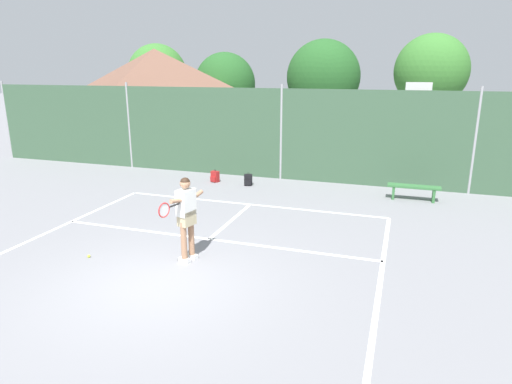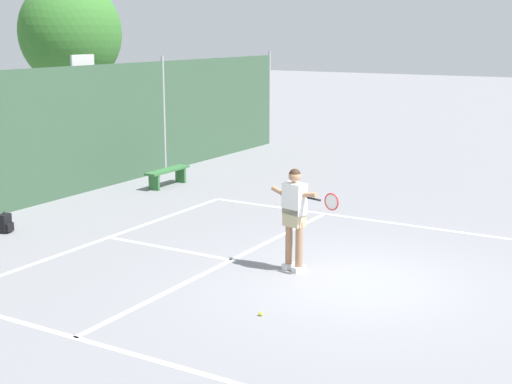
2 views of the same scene
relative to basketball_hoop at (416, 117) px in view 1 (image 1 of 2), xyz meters
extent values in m
plane|color=gray|center=(-4.66, -10.47, -2.31)|extent=(120.00, 120.00, 0.00)
cube|color=white|center=(-4.66, -4.97, -2.31)|extent=(8.20, 0.10, 0.01)
cube|color=white|center=(-0.56, -10.47, -2.31)|extent=(0.10, 11.00, 0.01)
cube|color=white|center=(-4.66, -8.00, -2.31)|extent=(8.20, 0.10, 0.01)
cube|color=white|center=(-4.66, -6.51, -2.31)|extent=(0.10, 2.97, 0.01)
cube|color=#38563D|center=(-4.66, -1.47, -0.64)|extent=(26.00, 0.05, 3.33)
cylinder|color=#99999E|center=(-17.66, -1.47, -0.57)|extent=(0.09, 0.09, 3.48)
cylinder|color=#99999E|center=(-11.16, -1.47, -0.57)|extent=(0.09, 0.09, 3.48)
cylinder|color=#99999E|center=(-4.66, -1.47, -0.57)|extent=(0.09, 0.09, 3.48)
cylinder|color=#99999E|center=(1.84, -1.47, -0.57)|extent=(0.09, 0.09, 3.48)
cylinder|color=yellow|center=(0.00, 0.06, -0.79)|extent=(0.12, 0.12, 3.05)
cube|color=white|center=(0.00, -0.04, 0.94)|extent=(0.90, 0.06, 0.60)
torus|color=#D85919|center=(0.00, -0.31, 0.72)|extent=(0.48, 0.48, 0.02)
cube|color=beige|center=(-12.51, 3.08, -0.77)|extent=(5.74, 4.99, 3.07)
pyramid|color=brown|center=(-12.51, 3.08, 1.71)|extent=(6.20, 5.39, 1.89)
cylinder|color=brown|center=(-14.95, 7.38, -1.26)|extent=(0.36, 0.36, 2.10)
ellipsoid|color=#38752D|center=(-14.95, 7.38, 1.33)|extent=(3.65, 3.28, 3.65)
cylinder|color=brown|center=(-10.50, 7.38, -1.49)|extent=(0.36, 0.36, 1.64)
ellipsoid|color=#235623|center=(-10.50, 7.38, 0.84)|extent=(3.55, 3.20, 3.55)
cylinder|color=brown|center=(-4.76, 7.38, -1.37)|extent=(0.36, 0.36, 1.89)
ellipsoid|color=#235623|center=(-4.76, 7.38, 1.26)|extent=(3.96, 3.56, 3.96)
cylinder|color=brown|center=(0.67, 7.38, -1.13)|extent=(0.36, 0.36, 2.36)
ellipsoid|color=#38752D|center=(0.67, 7.38, 1.59)|extent=(3.62, 3.26, 3.62)
cube|color=silver|center=(-4.55, -9.16, -2.26)|extent=(0.28, 0.18, 0.10)
cube|color=silver|center=(-4.61, -9.39, -2.26)|extent=(0.28, 0.18, 0.10)
cylinder|color=#A37556|center=(-4.55, -9.16, -1.80)|extent=(0.13, 0.13, 0.82)
cylinder|color=#A37556|center=(-4.61, -9.39, -1.80)|extent=(0.13, 0.13, 0.82)
cube|color=tan|center=(-4.58, -9.28, -1.33)|extent=(0.32, 0.41, 0.32)
cube|color=silver|center=(-4.58, -9.28, -0.99)|extent=(0.33, 0.45, 0.56)
sphere|color=#A37556|center=(-4.58, -9.28, -0.58)|extent=(0.22, 0.22, 0.22)
sphere|color=black|center=(-4.58, -9.28, -0.56)|extent=(0.21, 0.21, 0.21)
cylinder|color=#A37556|center=(-4.60, -9.48, -0.89)|extent=(0.22, 0.56, 0.17)
cylinder|color=#A37556|center=(-4.51, -9.01, -0.94)|extent=(0.21, 0.51, 0.22)
cylinder|color=black|center=(-4.63, -9.68, -0.94)|extent=(0.11, 0.30, 0.04)
torus|color=red|center=(-4.66, -10.03, -0.94)|extent=(0.10, 0.30, 0.30)
cylinder|color=silver|center=(-4.66, -10.03, -0.94)|extent=(0.07, 0.25, 0.26)
sphere|color=#CCE033|center=(-6.73, -9.84, -2.28)|extent=(0.07, 0.07, 0.07)
cube|color=maroon|center=(-6.80, -2.72, -2.11)|extent=(0.32, 0.26, 0.40)
cube|color=maroon|center=(-6.84, -2.84, -2.19)|extent=(0.23, 0.13, 0.18)
torus|color=black|center=(-6.80, -2.72, -1.89)|extent=(0.09, 0.04, 0.09)
cube|color=black|center=(-5.48, -2.81, -2.11)|extent=(0.32, 0.25, 0.40)
cube|color=black|center=(-5.45, -2.92, -2.19)|extent=(0.23, 0.12, 0.18)
torus|color=black|center=(-5.48, -2.81, -1.89)|extent=(0.09, 0.04, 0.09)
cube|color=#336B38|center=(0.08, -2.91, -1.86)|extent=(1.60, 0.36, 0.06)
cube|color=#336B38|center=(-0.52, -2.91, -2.09)|extent=(0.08, 0.32, 0.45)
cube|color=#336B38|center=(0.68, -2.91, -2.09)|extent=(0.08, 0.32, 0.45)
camera|label=1|loc=(-0.37, -17.25, 1.72)|focal=31.16mm
camera|label=2|loc=(-15.62, -14.99, 1.88)|focal=50.88mm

